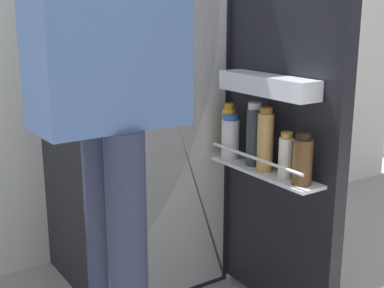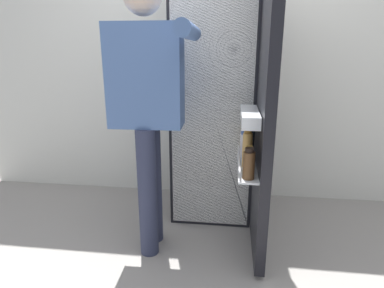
{
  "view_description": "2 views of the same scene",
  "coord_description": "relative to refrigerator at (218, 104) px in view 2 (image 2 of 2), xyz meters",
  "views": [
    {
      "loc": [
        -1.01,
        -1.44,
        1.18
      ],
      "look_at": [
        -0.09,
        -0.06,
        0.75
      ],
      "focal_mm": 48.83,
      "sensor_mm": 36.0,
      "label": 1
    },
    {
      "loc": [
        0.14,
        -1.94,
        1.3
      ],
      "look_at": [
        -0.1,
        -0.01,
        0.73
      ],
      "focal_mm": 29.93,
      "sensor_mm": 36.0,
      "label": 2
    }
  ],
  "objects": [
    {
      "name": "refrigerator",
      "position": [
        0.0,
        0.0,
        0.0
      ],
      "size": [
        0.67,
        1.18,
        1.8
      ],
      "color": "black",
      "rests_on": "ground_plane"
    },
    {
      "name": "kitchen_wall",
      "position": [
        -0.03,
        0.41,
        0.37
      ],
      "size": [
        4.4,
        0.1,
        2.55
      ],
      "primitive_type": "cube",
      "color": "silver",
      "rests_on": "ground_plane"
    },
    {
      "name": "person",
      "position": [
        -0.39,
        -0.55,
        0.13
      ],
      "size": [
        0.56,
        0.75,
        1.7
      ],
      "color": "#2D334C",
      "rests_on": "ground_plane"
    },
    {
      "name": "ground_plane",
      "position": [
        -0.03,
        -0.49,
        -0.9
      ],
      "size": [
        5.19,
        5.19,
        0.0
      ],
      "primitive_type": "plane",
      "color": "gray"
    }
  ]
}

